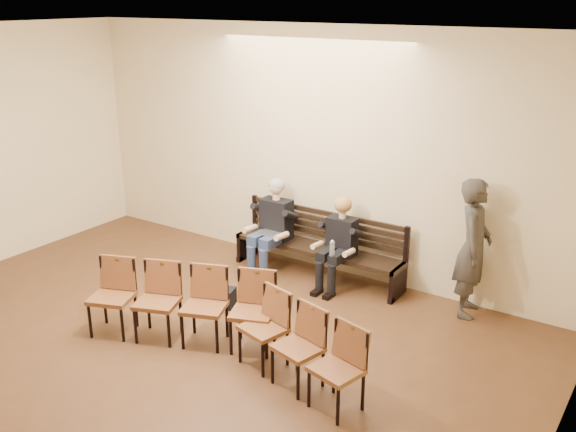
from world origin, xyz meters
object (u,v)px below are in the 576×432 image
(laptop, at_px, (270,235))
(chair_row_front, at_px, (180,305))
(seated_man, at_px, (273,225))
(seated_woman, at_px, (338,247))
(bag, at_px, (222,297))
(water_bottle, at_px, (332,256))
(passerby, at_px, (474,238))
(bench, at_px, (317,262))
(chair_row_back, at_px, (298,348))

(laptop, bearing_deg, chair_row_front, -96.87)
(seated_man, xyz_separation_m, chair_row_front, (0.32, -2.32, -0.22))
(seated_woman, bearing_deg, bag, -124.59)
(seated_woman, distance_m, bag, 1.73)
(water_bottle, distance_m, passerby, 1.84)
(water_bottle, height_order, chair_row_front, chair_row_front)
(seated_man, relative_size, water_bottle, 6.11)
(bag, relative_size, passerby, 0.16)
(seated_man, bearing_deg, bench, 9.75)
(water_bottle, bearing_deg, passerby, 16.94)
(bag, bearing_deg, bench, 69.79)
(bench, xyz_separation_m, bag, (-0.55, -1.50, -0.10))
(laptop, height_order, water_bottle, laptop)
(laptop, height_order, passerby, passerby)
(chair_row_front, distance_m, chair_row_back, 1.63)
(chair_row_front, xyz_separation_m, chair_row_back, (1.63, -0.02, -0.02))
(bench, height_order, laptop, laptop)
(laptop, xyz_separation_m, chair_row_back, (1.90, -2.21, -0.14))
(chair_row_back, bearing_deg, seated_man, 143.92)
(seated_man, height_order, passerby, passerby)
(water_bottle, height_order, chair_row_back, chair_row_back)
(seated_man, height_order, seated_woman, seated_man)
(water_bottle, bearing_deg, laptop, 171.00)
(bench, distance_m, bag, 1.60)
(seated_man, relative_size, chair_row_front, 0.61)
(seated_man, xyz_separation_m, water_bottle, (1.17, -0.30, -0.11))
(passerby, bearing_deg, bag, 108.94)
(bag, height_order, passerby, passerby)
(seated_man, distance_m, chair_row_back, 3.05)
(bench, bearing_deg, seated_man, -170.25)
(chair_row_back, bearing_deg, passerby, 84.02)
(chair_row_front, bearing_deg, laptop, 75.92)
(water_bottle, bearing_deg, chair_row_front, -113.02)
(bench, bearing_deg, laptop, -159.63)
(chair_row_front, bearing_deg, seated_man, 76.70)
(seated_woman, bearing_deg, bench, 163.24)
(bag, bearing_deg, passerby, 30.30)
(chair_row_back, bearing_deg, bench, 131.05)
(laptop, relative_size, chair_row_back, 0.22)
(seated_man, height_order, chair_row_front, seated_man)
(bag, relative_size, chair_row_front, 0.15)
(bench, bearing_deg, water_bottle, -41.46)
(water_bottle, xyz_separation_m, chair_row_front, (-0.86, -2.02, -0.11))
(laptop, height_order, bag, laptop)
(laptop, bearing_deg, bag, -99.31)
(seated_woman, relative_size, bag, 3.41)
(bench, bearing_deg, chair_row_back, -63.09)
(seated_man, bearing_deg, water_bottle, -14.34)
(bench, bearing_deg, passerby, 2.62)
(seated_man, bearing_deg, passerby, 4.37)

